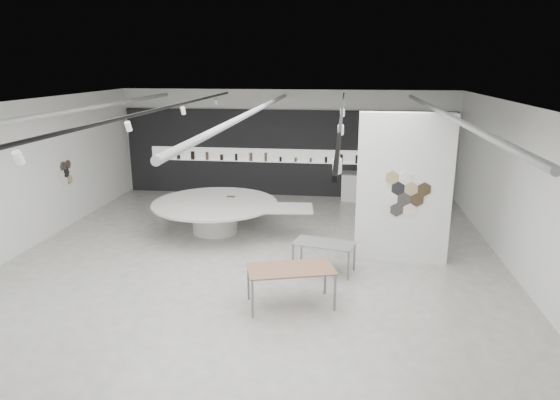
# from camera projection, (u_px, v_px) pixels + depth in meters

# --- Properties ---
(room) EXTENTS (12.02, 14.02, 3.82)m
(room) POSITION_uv_depth(u_px,v_px,m) (246.00, 183.00, 11.21)
(room) COLOR #B4B2A9
(room) RESTS_ON ground
(back_wall_display) EXTENTS (11.80, 0.27, 3.10)m
(back_wall_display) POSITION_uv_depth(u_px,v_px,m) (284.00, 153.00, 17.98)
(back_wall_display) COLOR black
(back_wall_display) RESTS_ON ground
(partition_column) EXTENTS (2.20, 0.38, 3.60)m
(partition_column) POSITION_uv_depth(u_px,v_px,m) (404.00, 189.00, 11.79)
(partition_column) COLOR white
(partition_column) RESTS_ON ground
(display_island) EXTENTS (4.78, 3.89, 0.90)m
(display_island) POSITION_uv_depth(u_px,v_px,m) (218.00, 213.00, 14.15)
(display_island) COLOR white
(display_island) RESTS_ON ground
(sample_table_wood) EXTENTS (1.86, 1.30, 0.79)m
(sample_table_wood) POSITION_uv_depth(u_px,v_px,m) (291.00, 271.00, 9.79)
(sample_table_wood) COLOR #8C6148
(sample_table_wood) RESTS_ON ground
(sample_table_stone) EXTENTS (1.50, 0.99, 0.71)m
(sample_table_stone) POSITION_uv_depth(u_px,v_px,m) (324.00, 245.00, 11.44)
(sample_table_stone) COLOR gray
(sample_table_stone) RESTS_ON ground
(kitchen_counter) EXTENTS (1.79, 0.80, 1.37)m
(kitchen_counter) POSITION_uv_depth(u_px,v_px,m) (366.00, 187.00, 17.48)
(kitchen_counter) COLOR white
(kitchen_counter) RESTS_ON ground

